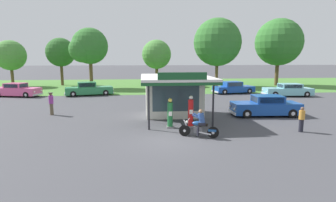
# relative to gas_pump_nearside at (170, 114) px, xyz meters

# --- Properties ---
(ground_plane) EXTENTS (300.00, 300.00, 0.00)m
(ground_plane) POSITION_rel_gas_pump_nearside_xyz_m (-0.35, -2.46, -0.86)
(ground_plane) COLOR #424247
(grass_verge_strip) EXTENTS (120.00, 24.00, 0.01)m
(grass_verge_strip) POSITION_rel_gas_pump_nearside_xyz_m (-0.35, 27.54, -0.85)
(grass_verge_strip) COLOR #477A33
(grass_verge_strip) RESTS_ON ground
(service_station_kiosk) EXTENTS (4.90, 6.47, 3.53)m
(service_station_kiosk) POSITION_rel_gas_pump_nearside_xyz_m (0.66, 3.54, 0.92)
(service_station_kiosk) COLOR silver
(service_station_kiosk) RESTS_ON ground
(gas_pump_nearside) EXTENTS (0.44, 0.44, 1.88)m
(gas_pump_nearside) POSITION_rel_gas_pump_nearside_xyz_m (0.00, 0.00, 0.00)
(gas_pump_nearside) COLOR slate
(gas_pump_nearside) RESTS_ON ground
(gas_pump_offside) EXTENTS (0.44, 0.44, 2.05)m
(gas_pump_offside) POSITION_rel_gas_pump_nearside_xyz_m (1.31, 0.00, 0.08)
(gas_pump_offside) COLOR slate
(gas_pump_offside) RESTS_ON ground
(motorcycle_with_rider) EXTENTS (2.13, 0.97, 1.58)m
(motorcycle_with_rider) POSITION_rel_gas_pump_nearside_xyz_m (1.41, -2.22, -0.20)
(motorcycle_with_rider) COLOR black
(motorcycle_with_rider) RESTS_ON ground
(featured_classic_sedan) EXTENTS (5.31, 2.16, 1.56)m
(featured_classic_sedan) POSITION_rel_gas_pump_nearside_xyz_m (7.63, 2.89, -0.14)
(featured_classic_sedan) COLOR #19479E
(featured_classic_sedan) RESTS_ON ground
(parked_car_back_row_far_right) EXTENTS (5.58, 3.05, 1.54)m
(parked_car_back_row_far_right) POSITION_rel_gas_pump_nearside_xyz_m (-16.04, 15.55, -0.15)
(parked_car_back_row_far_right) COLOR #E55993
(parked_car_back_row_far_right) RESTS_ON ground
(parked_car_second_row_spare) EXTENTS (5.77, 3.04, 1.58)m
(parked_car_second_row_spare) POSITION_rel_gas_pump_nearside_xyz_m (-8.04, 15.82, -0.15)
(parked_car_second_row_spare) COLOR #2D844C
(parked_car_second_row_spare) RESTS_ON ground
(parked_car_back_row_far_left) EXTENTS (5.41, 2.78, 1.48)m
(parked_car_back_row_far_left) POSITION_rel_gas_pump_nearside_xyz_m (9.58, 15.97, -0.18)
(parked_car_back_row_far_left) COLOR #19479E
(parked_car_back_row_far_left) RESTS_ON ground
(parked_car_back_row_centre) EXTENTS (5.60, 3.13, 1.50)m
(parked_car_back_row_centre) POSITION_rel_gas_pump_nearside_xyz_m (2.36, 17.24, -0.16)
(parked_car_back_row_centre) COLOR black
(parked_car_back_row_centre) RESTS_ON ground
(parked_car_back_row_centre_right) EXTENTS (5.62, 2.27, 1.46)m
(parked_car_back_row_centre_right) POSITION_rel_gas_pump_nearside_xyz_m (15.02, 12.86, -0.18)
(parked_car_back_row_centre_right) COLOR #7AC6D1
(parked_car_back_row_centre_right) RESTS_ON ground
(bystander_admiring_sedan) EXTENTS (0.39, 0.39, 1.77)m
(bystander_admiring_sedan) POSITION_rel_gas_pump_nearside_xyz_m (-8.74, 4.69, 0.10)
(bystander_admiring_sedan) COLOR brown
(bystander_admiring_sedan) RESTS_ON ground
(bystander_strolling_foreground) EXTENTS (0.34, 0.34, 1.51)m
(bystander_strolling_foreground) POSITION_rel_gas_pump_nearside_xyz_m (7.69, -1.71, -0.07)
(bystander_strolling_foreground) COLOR black
(bystander_strolling_foreground) RESTS_ON ground
(tree_oak_centre) EXTENTS (4.54, 4.54, 7.54)m
(tree_oak_centre) POSITION_rel_gas_pump_nearside_xyz_m (-14.62, 28.30, 4.38)
(tree_oak_centre) COLOR brown
(tree_oak_centre) RESTS_ON ground
(tree_oak_distant_spare) EXTENTS (7.31, 7.31, 10.48)m
(tree_oak_distant_spare) POSITION_rel_gas_pump_nearside_xyz_m (19.74, 24.82, 5.95)
(tree_oak_distant_spare) COLOR brown
(tree_oak_distant_spare) RESTS_ON ground
(tree_oak_far_left) EXTENTS (7.15, 7.15, 10.28)m
(tree_oak_far_left) POSITION_rel_gas_pump_nearside_xyz_m (9.62, 23.87, 5.71)
(tree_oak_far_left) COLOR brown
(tree_oak_far_left) RESTS_ON ground
(tree_oak_left) EXTENTS (4.60, 4.60, 7.24)m
(tree_oak_left) POSITION_rel_gas_pump_nearside_xyz_m (0.48, 26.55, 3.97)
(tree_oak_left) COLOR brown
(tree_oak_left) RESTS_ON ground
(tree_oak_far_right) EXTENTS (5.33, 5.19, 8.63)m
(tree_oak_far_right) POSITION_rel_gas_pump_nearside_xyz_m (-9.36, 23.32, 5.04)
(tree_oak_far_right) COLOR brown
(tree_oak_far_right) RESTS_ON ground
(tree_oak_right) EXTENTS (4.57, 4.57, 7.06)m
(tree_oak_right) POSITION_rel_gas_pump_nearside_xyz_m (-21.70, 27.10, 3.89)
(tree_oak_right) COLOR brown
(tree_oak_right) RESTS_ON ground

